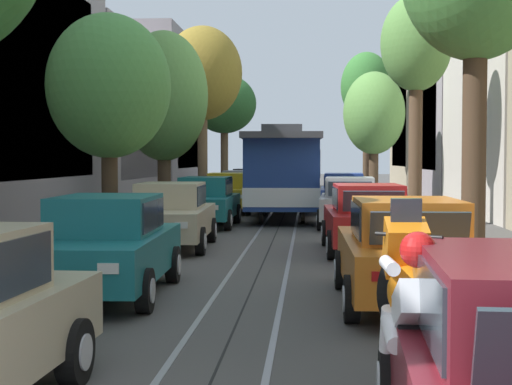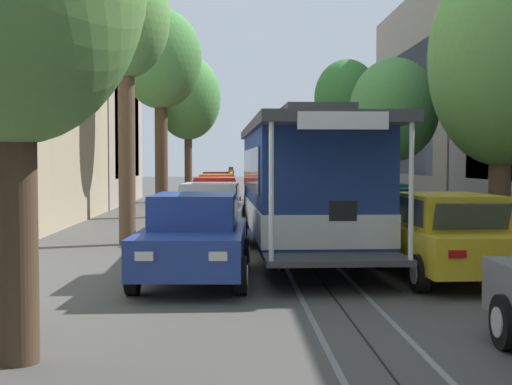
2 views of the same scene
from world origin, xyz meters
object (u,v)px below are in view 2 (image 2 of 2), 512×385
fire_hydrant (183,199)px  street_tree_kerb_right_second (161,62)px  parked_car_blue_fifth_right (194,237)px  parked_car_red_mid_right (214,199)px  parked_car_teal_second_left (318,191)px  street_tree_kerb_left_second (394,111)px  street_tree_kerb_left_near (346,99)px  street_tree_kerb_left_mid (501,61)px  cable_car_trolley (304,184)px  parked_car_maroon_near_right (218,186)px  parked_car_silver_fourth_right (210,212)px  street_tree_kerb_right_mid (126,25)px  parked_car_beige_mid_left (344,199)px  pedestrian_on_left_pavement (375,185)px  motorcycle_with_rider (231,183)px  parked_car_teal_fourth_left (376,211)px  parked_car_beige_near_left (304,187)px  parked_car_orange_second_right (216,191)px  street_sign_post (342,172)px  street_tree_kerb_right_near (188,98)px

fire_hydrant → street_tree_kerb_right_second: bearing=84.5°
parked_car_blue_fifth_right → parked_car_red_mid_right: bearing=-90.1°
parked_car_teal_second_left → street_tree_kerb_left_second: 8.01m
street_tree_kerb_left_near → street_tree_kerb_left_mid: size_ratio=1.04×
cable_car_trolley → fire_hydrant: cable_car_trolley is taller
parked_car_teal_second_left → parked_car_red_mid_right: (4.55, 5.87, 0.00)m
parked_car_maroon_near_right → parked_car_silver_fourth_right: bearing=90.6°
parked_car_maroon_near_right → fire_hydrant: size_ratio=5.27×
street_tree_kerb_left_second → street_tree_kerb_right_mid: bearing=35.9°
parked_car_teal_second_left → street_tree_kerb_right_second: size_ratio=0.55×
parked_car_red_mid_right → street_tree_kerb_right_mid: (2.08, 7.38, 4.88)m
parked_car_teal_second_left → parked_car_silver_fourth_right: same height
street_tree_kerb_right_mid → cable_car_trolley: street_tree_kerb_right_mid is taller
parked_car_beige_mid_left → pedestrian_on_left_pavement: 11.67m
street_tree_kerb_right_mid → motorcycle_with_rider: 20.24m
parked_car_teal_fourth_left → street_tree_kerb_right_second: (6.72, -7.99, 5.19)m
parked_car_maroon_near_right → street_tree_kerb_right_second: (1.94, 11.42, 5.19)m
parked_car_silver_fourth_right → street_tree_kerb_left_mid: size_ratio=0.65×
parked_car_maroon_near_right → street_tree_kerb_left_near: street_tree_kerb_left_near is taller
parked_car_beige_near_left → parked_car_teal_second_left: size_ratio=1.00×
parked_car_maroon_near_right → street_tree_kerb_left_mid: bearing=106.4°
parked_car_teal_fourth_left → parked_car_maroon_near_right: bearing=-76.2°
parked_car_teal_second_left → parked_car_maroon_near_right: size_ratio=0.99×
parked_car_silver_fourth_right → street_tree_kerb_left_second: size_ratio=0.76×
parked_car_orange_second_right → fire_hydrant: (1.52, -0.04, -0.38)m
parked_car_teal_fourth_left → street_tree_kerb_right_mid: street_tree_kerb_right_mid is taller
parked_car_beige_near_left → parked_car_maroon_near_right: same height
parked_car_maroon_near_right → street_sign_post: 8.11m
street_tree_kerb_left_second → cable_car_trolley: 9.82m
parked_car_teal_fourth_left → motorcycle_with_rider: size_ratio=2.34×
street_sign_post → parked_car_beige_mid_left: bearing=81.4°
parked_car_beige_mid_left → street_sign_post: 8.33m
fire_hydrant → pedestrian_on_left_pavement: bearing=-156.9°
parked_car_maroon_near_right → street_tree_kerb_right_mid: size_ratio=0.60×
parked_car_red_mid_right → parked_car_blue_fifth_right: size_ratio=1.00×
parked_car_beige_mid_left → street_tree_kerb_right_near: size_ratio=0.56×
street_tree_kerb_right_mid → street_sign_post: size_ratio=2.79×
parked_car_teal_fourth_left → street_sign_post: 14.20m
parked_car_silver_fourth_right → fire_hydrant: size_ratio=5.25×
parked_car_teal_second_left → motorcycle_with_rider: size_ratio=2.36×
parked_car_teal_second_left → fire_hydrant: parked_car_teal_second_left is taller
pedestrian_on_left_pavement → street_sign_post: (2.19, 2.96, 0.73)m
parked_car_red_mid_right → pedestrian_on_left_pavement: 13.31m
motorcycle_with_rider → street_tree_kerb_right_second: bearing=76.0°
parked_car_red_mid_right → street_tree_kerb_left_second: size_ratio=0.76×
street_tree_kerb_right_near → street_tree_kerb_right_second: size_ratio=0.97×
parked_car_beige_mid_left → parked_car_silver_fourth_right: 7.64m
parked_car_beige_mid_left → street_tree_kerb_left_near: (-1.53, -8.81, 4.41)m
parked_car_teal_second_left → parked_car_orange_second_right: size_ratio=1.01×
parked_car_blue_fifth_right → street_tree_kerb_right_second: bearing=-81.9°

